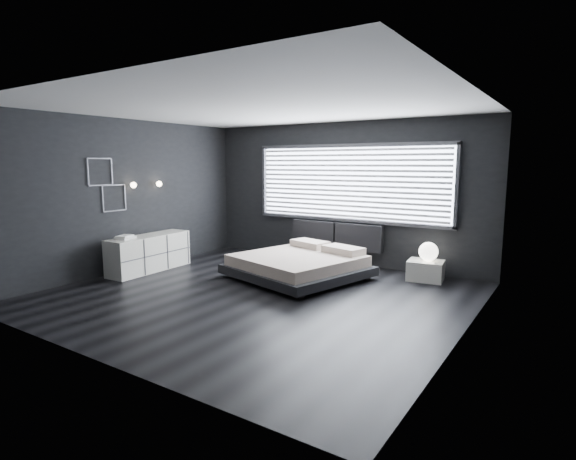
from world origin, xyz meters
The scene contains 12 objects.
room centered at (0.00, 0.00, 1.40)m, with size 6.04×6.00×2.80m.
window centered at (0.20, 2.70, 1.61)m, with size 4.14×0.09×1.52m.
headboard centered at (-0.03, 2.64, 0.57)m, with size 1.96×0.16×0.52m.
sconce_near centered at (-2.88, 0.05, 1.60)m, with size 0.18×0.11×0.11m.
sconce_far centered at (-2.88, 0.65, 1.60)m, with size 0.18×0.11×0.11m.
wall_art_upper centered at (-2.98, -0.55, 1.85)m, with size 0.01×0.48×0.48m.
wall_art_lower centered at (-2.98, -0.30, 1.38)m, with size 0.01×0.48×0.48m.
bed centered at (-0.02, 1.23, 0.25)m, with size 2.47×2.40×0.53m.
nightstand centered at (1.89, 2.29, 0.17)m, with size 0.59×0.49×0.34m, color white.
orb_lamp centered at (1.92, 2.31, 0.50)m, with size 0.32×0.32×0.32m, color white.
dresser centered at (-2.65, 0.15, 0.33)m, with size 0.56×1.70×0.67m.
book_stack centered at (-2.67, -0.34, 0.70)m, with size 0.30×0.36×0.06m.
Camera 1 is at (4.05, -5.30, 2.00)m, focal length 28.00 mm.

